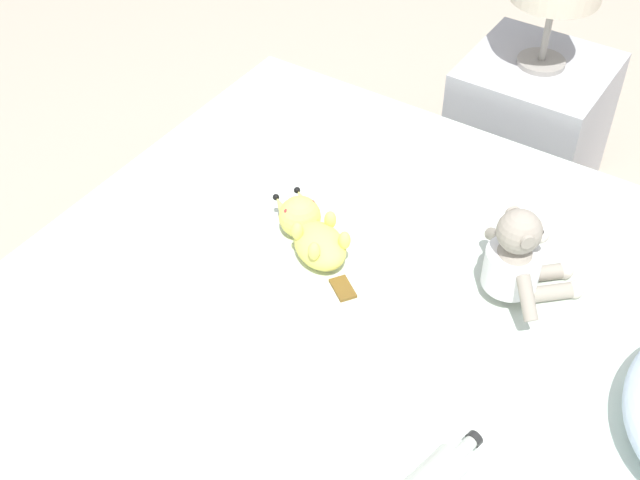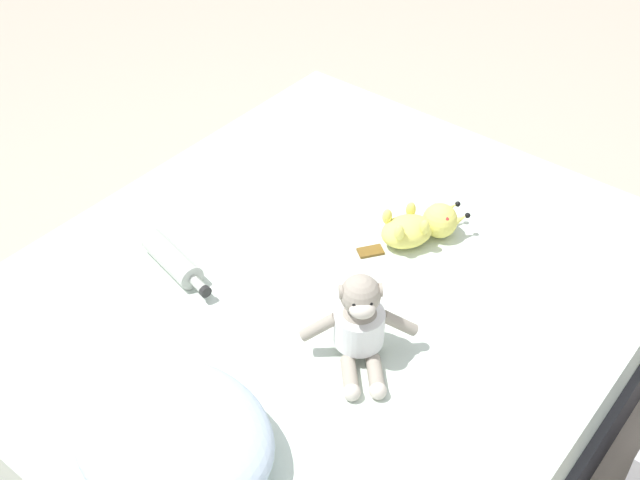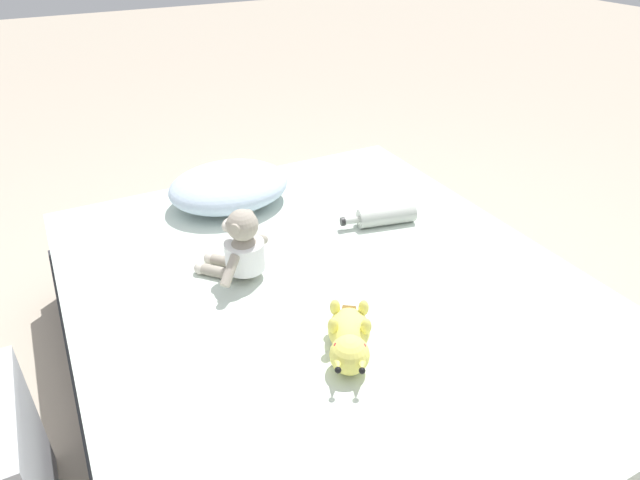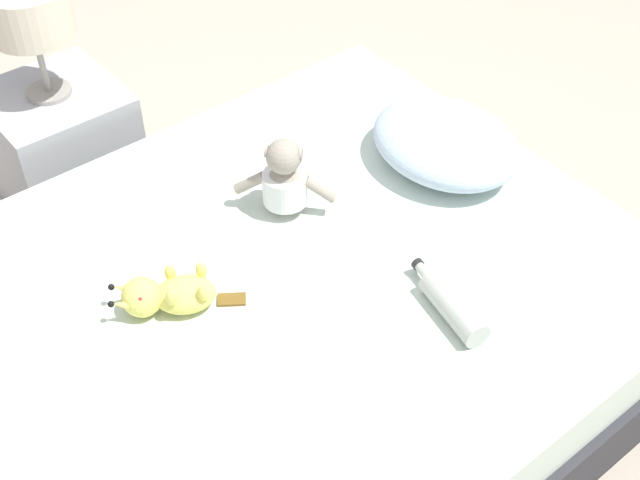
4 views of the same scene
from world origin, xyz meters
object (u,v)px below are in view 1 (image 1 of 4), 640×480
at_px(plush_monkey, 518,262).
at_px(nightstand, 528,126).
at_px(bed, 396,384).
at_px(plush_yellow_creature, 311,232).

bearing_deg(plush_monkey, nightstand, -161.31).
relative_size(bed, plush_yellow_creature, 5.82).
bearing_deg(bed, plush_yellow_creature, -108.55).
xyz_separation_m(bed, plush_yellow_creature, (-0.10, -0.30, 0.25)).
xyz_separation_m(plush_yellow_creature, nightstand, (-0.97, 0.16, -0.22)).
bearing_deg(plush_monkey, plush_yellow_creature, -75.25).
distance_m(bed, nightstand, 1.08).
bearing_deg(plush_yellow_creature, plush_monkey, 104.75).
xyz_separation_m(bed, nightstand, (-1.07, -0.13, 0.03)).
bearing_deg(plush_monkey, bed, -35.12).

